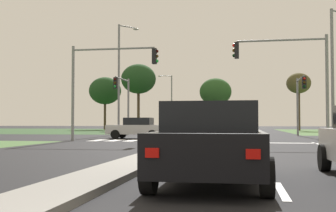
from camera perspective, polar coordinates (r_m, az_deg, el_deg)
ground_plane at (r=31.97m, az=4.78°, el=-4.29°), size 200.00×200.00×0.00m
grass_verge_far_left at (r=63.07m, az=-16.85°, el=-3.16°), size 35.00×35.00×0.01m
median_island_near at (r=13.18m, az=-2.66°, el=-6.98°), size 1.20×22.00×0.14m
median_island_far at (r=56.90m, az=7.03°, el=-3.29°), size 1.20×36.00×0.14m
lane_dash_near at (r=7.63m, az=14.91°, el=-10.91°), size 0.14×2.00×0.01m
lane_dash_second at (r=13.58m, az=12.68°, el=-7.07°), size 0.14×2.00×0.01m
lane_dash_third at (r=19.56m, az=11.83°, el=-5.57°), size 0.14×2.00×0.01m
lane_dash_fourth at (r=25.55m, az=11.37°, el=-4.77°), size 0.14×2.00×0.01m
stop_bar_near at (r=24.87m, az=12.11°, el=-4.84°), size 6.40×0.50×0.01m
crosswalk_bar_near at (r=28.21m, az=-9.29°, el=-4.54°), size 0.70×2.80×0.01m
crosswalk_bar_second at (r=27.85m, az=-7.05°, el=-4.58°), size 0.70×2.80×0.01m
crosswalk_bar_third at (r=27.54m, az=-4.76°, el=-4.62°), size 0.70×2.80×0.01m
crosswalk_bar_fourth at (r=27.27m, az=-2.41°, el=-4.65°), size 0.70×2.80×0.01m
crosswalk_bar_fifth at (r=27.05m, az=-0.02°, el=-4.67°), size 0.70×2.80×0.01m
crosswalk_bar_sixth at (r=26.88m, az=2.40°, el=-4.68°), size 0.70×2.80×0.01m
crosswalk_bar_seventh at (r=26.75m, az=4.85°, el=-4.69°), size 0.70×2.80×0.01m
crosswalk_bar_eighth at (r=26.67m, az=7.32°, el=-4.68°), size 0.70×2.80×0.01m
car_black_second at (r=8.18m, az=5.95°, el=-4.89°), size 2.09×4.41×1.53m
car_beige_third at (r=21.67m, az=8.77°, el=-3.11°), size 2.01×4.58×1.60m
car_teal_fifth at (r=45.54m, az=3.43°, el=-2.66°), size 1.97×4.25×1.57m
car_silver_sixth at (r=30.82m, az=-4.15°, el=-2.94°), size 4.21×1.98×1.51m
traffic_signal_far_left at (r=38.31m, az=-5.96°, el=1.48°), size 0.32×4.45×5.25m
traffic_signal_near_left at (r=26.77m, az=-8.64°, el=4.21°), size 5.56×0.32×5.96m
traffic_signal_far_right at (r=37.10m, az=17.23°, el=1.46°), size 0.32×4.49×5.02m
traffic_signal_near_right at (r=25.57m, az=16.31°, el=4.85°), size 5.39×0.32×6.17m
street_lamp_second at (r=30.16m, az=21.37°, el=5.02°), size 2.01×1.78×8.64m
street_lamp_third at (r=40.93m, az=-6.39°, el=4.31°), size 1.69×1.66×10.51m
street_lamp_fourth at (r=70.59m, az=0.33°, el=0.94°), size 2.16×1.51×8.95m
pedestrian_at_median at (r=45.83m, az=6.28°, el=-2.19°), size 0.34×0.34×1.69m
treeline_near at (r=69.68m, az=-8.41°, el=2.01°), size 5.17×5.17×8.48m
treeline_second at (r=63.27m, az=-3.96°, el=3.60°), size 5.14×5.14×9.78m
treeline_third at (r=63.71m, az=6.37°, el=1.87°), size 4.73×4.73×7.72m
treeline_fourth at (r=63.62m, az=17.06°, el=2.86°), size 3.43×3.43×8.22m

